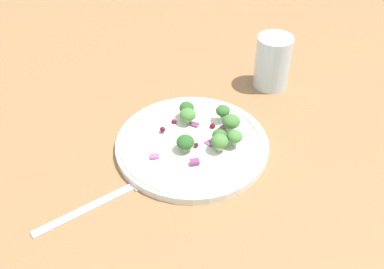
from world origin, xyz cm
name	(u,v)px	position (x,y,z in cm)	size (l,w,h in cm)	color
ground_plane	(203,161)	(0.00, 0.00, -1.00)	(180.00, 180.00, 2.00)	olive
plate	(192,143)	(-0.87, -2.65, 0.86)	(24.27, 24.27, 1.70)	white
dressing_pool	(192,141)	(-0.87, -2.65, 1.30)	(14.08, 14.08, 0.20)	white
broccoli_floret_0	(188,115)	(-4.25, -5.72, 3.03)	(2.69, 2.69, 2.73)	#9EC684
broccoli_floret_1	(187,108)	(-5.50, -6.74, 3.24)	(2.45, 2.45, 2.48)	#ADD18E
broccoli_floret_2	(185,143)	(1.49, -2.33, 2.92)	(2.75, 2.75, 2.79)	#ADD18E
broccoli_floret_3	(235,137)	(-3.45, 3.50, 3.24)	(2.40, 2.40, 2.43)	#8EB77A
broccoli_floret_4	(220,141)	(-1.29, 2.07, 3.21)	(2.63, 2.63, 2.66)	#ADD18E
broccoli_floret_5	(231,122)	(-6.07, 1.39, 3.49)	(2.86, 2.86, 2.89)	#9EC684
broccoli_floret_6	(219,136)	(-2.97, 1.07, 2.72)	(2.28, 2.28, 2.31)	#ADD18E
broccoli_floret_7	(223,111)	(-7.88, -1.19, 3.40)	(2.32, 2.32, 2.35)	#ADD18E
cranberry_0	(163,129)	(-0.03, -7.73, 2.03)	(0.91, 0.91, 0.91)	maroon
cranberry_1	(196,146)	(0.22, -1.27, 1.87)	(0.71, 0.71, 0.71)	maroon
cranberry_2	(213,126)	(-5.49, -1.64, 1.70)	(0.92, 0.92, 0.92)	maroon
cranberry_3	(174,122)	(-3.05, -7.63, 1.63)	(0.86, 0.86, 0.86)	maroon
onion_bit_0	(224,129)	(-5.83, 0.22, 1.77)	(1.19, 0.87, 0.30)	#934C84
onion_bit_1	(195,162)	(3.37, 0.58, 1.91)	(1.37, 0.96, 0.59)	#843D75
onion_bit_2	(211,144)	(-1.74, 0.32, 1.43)	(1.38, 0.97, 0.37)	#934C84
onion_bit_3	(155,157)	(5.40, -5.32, 1.49)	(0.97, 1.39, 0.57)	#A35B93
onion_bit_4	(219,140)	(-2.84, 1.09, 1.84)	(1.05, 0.84, 0.40)	#843D75
onion_bit_5	(195,125)	(-4.34, -4.36, 1.48)	(1.02, 1.23, 0.48)	#843D75
fork	(104,199)	(15.28, -6.86, 0.25)	(17.96, 8.50, 0.50)	silver
water_glass	(272,62)	(-23.92, -0.13, 4.96)	(6.47, 6.47, 9.92)	silver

